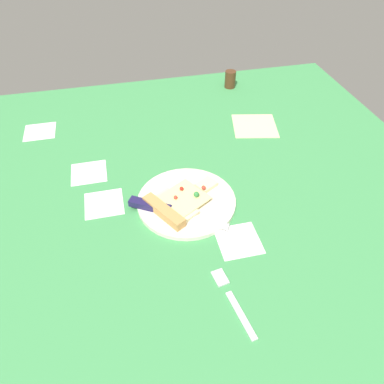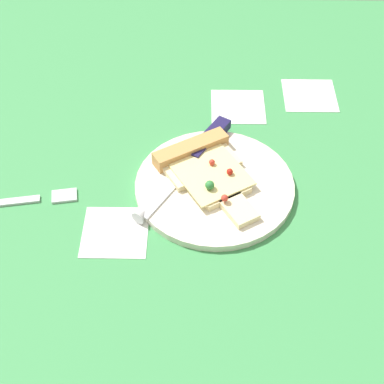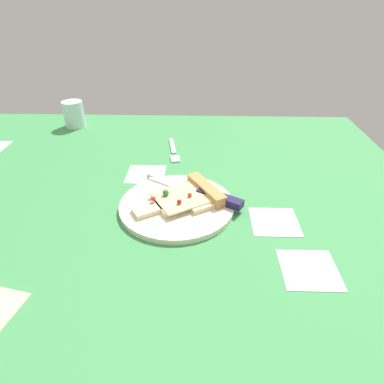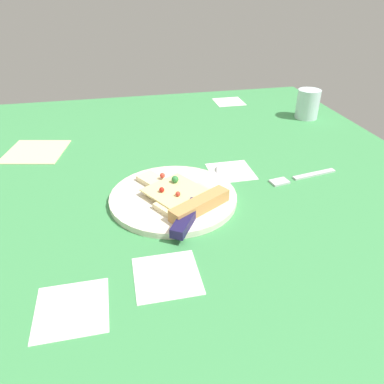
# 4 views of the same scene
# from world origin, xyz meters

# --- Properties ---
(ground_plane) EXTENTS (1.22, 1.22, 0.03)m
(ground_plane) POSITION_xyz_m (-0.00, 0.00, -0.01)
(ground_plane) COLOR #3D8C4C
(ground_plane) RESTS_ON ground
(plate) EXTENTS (0.23, 0.23, 0.01)m
(plate) POSITION_xyz_m (-0.05, 0.06, 0.01)
(plate) COLOR silver
(plate) RESTS_ON ground_plane
(pizza_slice) EXTENTS (0.16, 0.19, 0.03)m
(pizza_slice) POSITION_xyz_m (-0.06, 0.08, 0.02)
(pizza_slice) COLOR beige
(pizza_slice) RESTS_ON plate
(knife) EXTENTS (0.14, 0.22, 0.02)m
(knife) POSITION_xyz_m (-0.08, 0.11, 0.02)
(knife) COLOR silver
(knife) RESTS_ON plate
(fork) EXTENTS (0.15, 0.04, 0.01)m
(fork) POSITION_xyz_m (-0.32, 0.03, 0.00)
(fork) COLOR silver
(fork) RESTS_ON ground_plane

